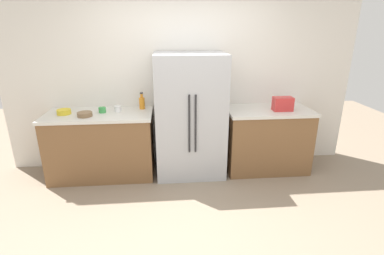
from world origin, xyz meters
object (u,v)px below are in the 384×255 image
at_px(toaster, 283,104).
at_px(bowl_a, 64,112).
at_px(cup_b, 102,110).
at_px(refrigerator, 190,116).
at_px(bottle_a, 142,102).
at_px(cup_a, 118,109).
at_px(bowl_b, 85,114).

bearing_deg(toaster, bowl_a, 178.16).
distance_m(cup_b, bowl_a, 0.50).
relative_size(refrigerator, cup_b, 17.81).
bearing_deg(bowl_a, cup_b, 3.29).
relative_size(toaster, bottle_a, 1.13).
bearing_deg(bottle_a, refrigerator, -17.45).
height_order(toaster, bowl_a, toaster).
relative_size(toaster, bowl_a, 1.46).
distance_m(refrigerator, cup_b, 1.20).
bearing_deg(refrigerator, bowl_a, 178.85).
bearing_deg(cup_a, refrigerator, -5.32).
bearing_deg(cup_a, bottle_a, 20.04).
distance_m(refrigerator, cup_a, 1.00).
distance_m(toaster, cup_a, 2.28).
relative_size(refrigerator, toaster, 6.41).
bearing_deg(cup_b, bottle_a, 15.61).
distance_m(refrigerator, bowl_a, 1.69).
bearing_deg(cup_b, bowl_b, -140.44).
xyz_separation_m(cup_a, bowl_b, (-0.40, -0.19, -0.01)).
xyz_separation_m(bottle_a, bowl_a, (-1.02, -0.18, -0.06)).
height_order(toaster, cup_b, toaster).
height_order(cup_a, cup_b, cup_a).
height_order(toaster, bowl_b, toaster).
distance_m(refrigerator, toaster, 1.29).
distance_m(toaster, bowl_b, 2.67).
xyz_separation_m(toaster, cup_b, (-2.47, 0.12, -0.06)).
height_order(refrigerator, cup_b, refrigerator).
xyz_separation_m(bottle_a, bowl_b, (-0.72, -0.31, -0.06)).
bearing_deg(bottle_a, cup_b, -164.39).
height_order(bottle_a, cup_a, bottle_a).
distance_m(refrigerator, bottle_a, 0.72).
relative_size(cup_a, bowl_b, 0.47).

